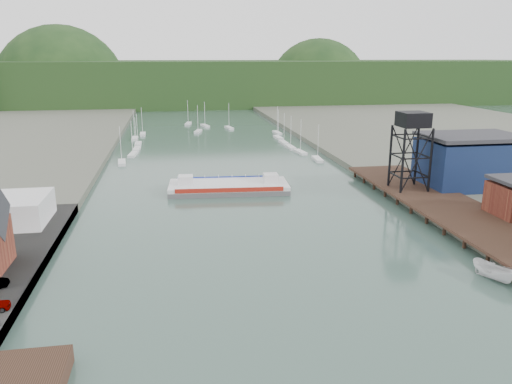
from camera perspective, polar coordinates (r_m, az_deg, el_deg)
name	(u,v)px	position (r m, az deg, el deg)	size (l,w,h in m)	color
east_pier	(449,207)	(99.78, 21.21, -1.59)	(14.00, 70.00, 2.45)	black
lift_tower	(413,124)	(107.19, 17.48, 7.39)	(6.50, 6.50, 16.00)	black
blue_shed	(470,161)	(117.72, 23.25, 3.26)	(20.50, 14.50, 11.30)	#0D1939
marina_sailboats	(211,140)	(177.96, -5.19, 5.94)	(57.71, 92.65, 0.90)	silver
distant_hills	(184,85)	(338.63, -8.22, 11.98)	(500.00, 120.00, 80.00)	black
chain_ferry	(229,186)	(110.87, -3.15, 0.63)	(26.83, 12.32, 3.77)	#535355
motorboat	(494,272)	(74.61, 25.53, -8.24)	(2.37, 6.31, 2.44)	silver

